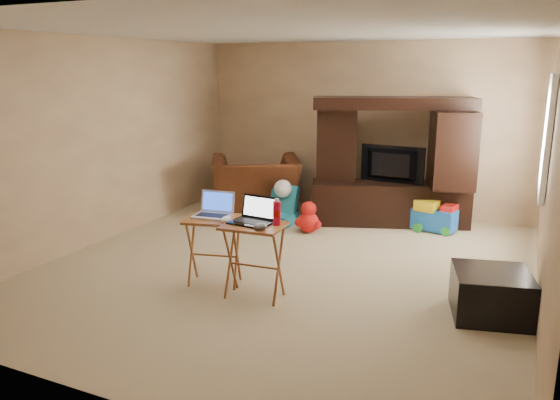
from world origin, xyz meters
The scene contains 22 objects.
floor centered at (0.00, 0.00, 0.00)m, with size 5.50×5.50×0.00m, color #C8B98A.
ceiling centered at (0.00, 0.00, 2.50)m, with size 5.50×5.50×0.00m, color silver.
wall_back centered at (0.00, 2.75, 1.25)m, with size 5.00×5.00×0.00m, color tan.
wall_front centered at (0.00, -2.75, 1.25)m, with size 5.00×5.00×0.00m, color tan.
wall_left centered at (-2.50, 0.00, 1.25)m, with size 5.50×5.50×0.00m, color tan.
wall_right centered at (2.50, 0.00, 1.25)m, with size 5.50×5.50×0.00m, color tan.
window_pane centered at (2.48, 1.55, 1.40)m, with size 1.20×1.20×0.00m, color white.
window_frame centered at (2.46, 1.55, 1.40)m, with size 0.06×1.14×1.34m, color white.
entertainment_center centered at (0.59, 2.14, 0.87)m, with size 2.14×0.53×1.75m, color black.
television centered at (0.59, 2.09, 0.84)m, with size 0.89×0.12×0.51m, color black.
recliner centered at (-1.39, 1.93, 0.41)m, with size 1.27×1.11×0.82m, color #481D0F.
child_rocker centered at (-0.78, 1.47, 0.27)m, with size 0.40×0.46×0.54m, color #187087, non-canonical shape.
plush_toy centered at (-0.26, 1.27, 0.21)m, with size 0.38×0.32×0.43m, color red, non-canonical shape.
push_toy centered at (1.23, 2.04, 0.21)m, with size 0.57×0.40×0.42m, color blue, non-canonical shape.
ottoman centered at (2.11, -0.36, 0.20)m, with size 0.64×0.64×0.41m, color black.
tray_table_left centered at (-0.48, -0.75, 0.34)m, with size 0.53×0.42×0.69m, color #925B23.
tray_table_right centered at (0.04, -0.87, 0.36)m, with size 0.55×0.44×0.72m, color #9B5B25.
laptop_left centered at (-0.51, -0.72, 0.81)m, with size 0.36×0.29×0.24m, color silver.
laptop_right centered at (0.00, -0.85, 0.84)m, with size 0.38×0.31×0.24m, color black.
mouse_left centered at (-0.29, -0.82, 0.72)m, with size 0.09×0.14×0.06m, color white.
mouse_right centered at (0.17, -0.99, 0.75)m, with size 0.09×0.15×0.06m, color #3F4045.
water_bottle centered at (0.24, -0.79, 0.83)m, with size 0.07×0.07×0.22m, color red.
Camera 1 is at (2.30, -5.17, 2.15)m, focal length 35.00 mm.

